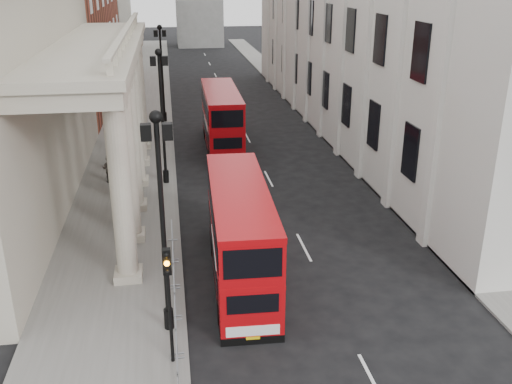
% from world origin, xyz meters
% --- Properties ---
extents(sidewalk_west, '(6.00, 140.00, 0.12)m').
position_xyz_m(sidewalk_west, '(-3.00, 30.00, 0.06)').
color(sidewalk_west, slate).
rests_on(sidewalk_west, ground).
extents(sidewalk_east, '(3.00, 140.00, 0.12)m').
position_xyz_m(sidewalk_east, '(13.50, 30.00, 0.06)').
color(sidewalk_east, slate).
rests_on(sidewalk_east, ground).
extents(kerb, '(0.20, 140.00, 0.14)m').
position_xyz_m(kerb, '(-0.05, 30.00, 0.07)').
color(kerb, slate).
rests_on(kerb, ground).
extents(lamp_post_south, '(1.05, 0.44, 8.32)m').
position_xyz_m(lamp_post_south, '(-0.60, 4.00, 4.91)').
color(lamp_post_south, black).
rests_on(lamp_post_south, sidewalk_west).
extents(lamp_post_mid, '(1.05, 0.44, 8.32)m').
position_xyz_m(lamp_post_mid, '(-0.60, 20.00, 4.91)').
color(lamp_post_mid, black).
rests_on(lamp_post_mid, sidewalk_west).
extents(lamp_post_north, '(1.05, 0.44, 8.32)m').
position_xyz_m(lamp_post_north, '(-0.60, 36.00, 4.91)').
color(lamp_post_north, black).
rests_on(lamp_post_north, sidewalk_west).
extents(traffic_light, '(0.28, 0.33, 4.30)m').
position_xyz_m(traffic_light, '(-0.50, 1.98, 3.11)').
color(traffic_light, black).
rests_on(traffic_light, sidewalk_west).
extents(crowd_barriers, '(0.50, 18.75, 1.10)m').
position_xyz_m(crowd_barriers, '(-0.35, 2.23, 0.67)').
color(crowd_barriers, gray).
rests_on(crowd_barriers, sidewalk_west).
extents(bus_near, '(2.70, 9.86, 4.22)m').
position_xyz_m(bus_near, '(2.55, 7.49, 2.21)').
color(bus_near, '#AD080D').
rests_on(bus_near, ground).
extents(bus_far, '(2.65, 10.30, 4.43)m').
position_xyz_m(bus_far, '(3.70, 27.51, 2.32)').
color(bus_far, '#A1070C').
rests_on(bus_far, ground).
extents(pedestrian_a, '(0.66, 0.47, 1.70)m').
position_xyz_m(pedestrian_a, '(-2.39, 13.77, 0.97)').
color(pedestrian_a, black).
rests_on(pedestrian_a, sidewalk_west).
extents(pedestrian_b, '(1.00, 0.85, 1.77)m').
position_xyz_m(pedestrian_b, '(-4.12, 20.61, 1.01)').
color(pedestrian_b, '#2A2621').
rests_on(pedestrian_b, sidewalk_west).
extents(pedestrian_c, '(0.89, 0.64, 1.71)m').
position_xyz_m(pedestrian_c, '(-3.52, 21.77, 0.98)').
color(pedestrian_c, black).
rests_on(pedestrian_c, sidewalk_west).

